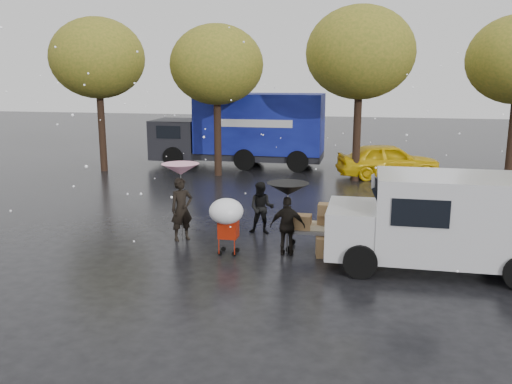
% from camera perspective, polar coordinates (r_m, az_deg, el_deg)
% --- Properties ---
extents(ground, '(90.00, 90.00, 0.00)m').
position_cam_1_polar(ground, '(13.91, -1.30, -6.20)').
color(ground, black).
rests_on(ground, ground).
extents(person_pink, '(0.74, 0.72, 1.71)m').
position_cam_1_polar(person_pink, '(14.71, -7.83, -1.81)').
color(person_pink, black).
rests_on(person_pink, ground).
extents(person_middle, '(0.74, 0.59, 1.48)m').
position_cam_1_polar(person_middle, '(15.18, 0.60, -1.70)').
color(person_middle, black).
rests_on(person_middle, ground).
extents(person_black, '(0.89, 0.42, 1.48)m').
position_cam_1_polar(person_black, '(13.43, 3.34, -3.59)').
color(person_black, black).
rests_on(person_black, ground).
extents(umbrella_pink, '(1.00, 1.00, 2.10)m').
position_cam_1_polar(umbrella_pink, '(14.48, -7.95, 2.37)').
color(umbrella_pink, '#4C4C4C').
rests_on(umbrella_pink, ground).
extents(umbrella_black, '(1.03, 1.03, 1.83)m').
position_cam_1_polar(umbrella_black, '(13.20, 3.39, 0.30)').
color(umbrella_black, '#4C4C4C').
rests_on(umbrella_black, ground).
extents(vendor_cart, '(1.52, 0.80, 1.27)m').
position_cam_1_polar(vendor_cart, '(13.81, 6.50, -3.26)').
color(vendor_cart, slate).
rests_on(vendor_cart, ground).
extents(shopping_cart, '(0.84, 0.84, 1.46)m').
position_cam_1_polar(shopping_cart, '(13.25, -3.12, -2.35)').
color(shopping_cart, '#AF1F0A').
rests_on(shopping_cart, ground).
extents(white_van, '(4.91, 2.18, 2.20)m').
position_cam_1_polar(white_van, '(13.05, 19.14, -2.83)').
color(white_van, silver).
rests_on(white_van, ground).
extents(blue_truck, '(8.30, 2.60, 3.50)m').
position_cam_1_polar(blue_truck, '(26.34, -1.37, 6.55)').
color(blue_truck, '#0B105F').
rests_on(blue_truck, ground).
extents(box_ground_near, '(0.60, 0.51, 0.49)m').
position_cam_1_polar(box_ground_near, '(13.55, 7.48, -5.72)').
color(box_ground_near, olive).
rests_on(box_ground_near, ground).
extents(box_ground_far, '(0.46, 0.39, 0.32)m').
position_cam_1_polar(box_ground_far, '(15.63, 10.15, -3.68)').
color(box_ground_far, olive).
rests_on(box_ground_far, ground).
extents(yellow_taxi, '(4.71, 2.94, 1.49)m').
position_cam_1_polar(yellow_taxi, '(24.19, 13.75, 3.26)').
color(yellow_taxi, yellow).
rests_on(yellow_taxi, ground).
extents(tree_row, '(21.60, 4.40, 7.12)m').
position_cam_1_polar(tree_row, '(23.11, 3.29, 13.83)').
color(tree_row, black).
rests_on(tree_row, ground).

